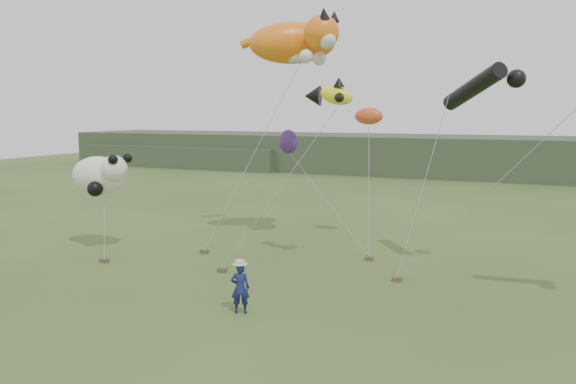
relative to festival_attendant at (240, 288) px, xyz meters
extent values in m
plane|color=#385123|center=(0.28, 0.75, -0.83)|extent=(120.00, 120.00, 0.00)
cube|color=#2D3D28|center=(0.28, 45.75, 1.17)|extent=(90.00, 12.00, 4.00)
cube|color=#2D3D28|center=(-29.72, 42.75, 0.42)|extent=(25.00, 8.00, 2.50)
imported|color=navy|center=(0.00, 0.00, 0.00)|extent=(0.71, 0.60, 1.66)
cube|color=brown|center=(-5.25, 6.26, -0.74)|extent=(0.34, 0.27, 0.18)
cube|color=brown|center=(-2.93, 3.87, -0.74)|extent=(0.34, 0.27, 0.18)
cube|color=brown|center=(3.93, 5.46, -0.74)|extent=(0.34, 0.27, 0.18)
cube|color=brown|center=(-8.37, 3.13, -0.74)|extent=(0.34, 0.27, 0.18)
cube|color=brown|center=(2.11, 8.07, -0.74)|extent=(0.34, 0.27, 0.18)
ellipsoid|color=orange|center=(-2.54, 10.34, 9.00)|extent=(4.71, 4.35, 2.21)
sphere|color=orange|center=(-0.72, 9.43, 9.27)|extent=(1.63, 1.63, 1.63)
cone|color=black|center=(-0.45, 8.98, 10.04)|extent=(0.51, 0.62, 0.61)
cone|color=black|center=(-0.27, 9.88, 10.04)|extent=(0.51, 0.59, 0.58)
sphere|color=silver|center=(-0.36, 9.16, 8.90)|extent=(0.82, 0.82, 0.82)
ellipsoid|color=silver|center=(-2.35, 10.06, 8.27)|extent=(1.60, 0.80, 0.50)
sphere|color=silver|center=(-1.27, 8.89, 8.18)|extent=(0.64, 0.64, 0.64)
sphere|color=silver|center=(-1.08, 10.16, 8.18)|extent=(0.64, 0.64, 0.64)
cylinder|color=orange|center=(-4.90, 11.06, 9.36)|extent=(1.69, 1.24, 0.99)
ellipsoid|color=#FFF31D|center=(1.08, 6.33, 6.32)|extent=(1.54, 0.80, 1.01)
cone|color=black|center=(-0.07, 6.61, 6.32)|extent=(0.80, 0.96, 0.86)
cone|color=black|center=(1.17, 6.33, 6.85)|extent=(0.48, 0.48, 0.38)
cone|color=black|center=(1.37, 5.85, 6.22)|extent=(0.51, 0.54, 0.38)
cone|color=black|center=(1.37, 6.80, 6.22)|extent=(0.51, 0.54, 0.38)
cylinder|color=black|center=(6.15, 8.36, 6.62)|extent=(2.75, 3.19, 1.78)
sphere|color=black|center=(7.74, 7.79, 6.91)|extent=(0.71, 0.71, 0.71)
ellipsoid|color=white|center=(-10.43, 5.26, 2.67)|extent=(2.76, 1.84, 1.84)
sphere|color=white|center=(-9.20, 4.95, 3.08)|extent=(1.23, 1.23, 1.23)
sphere|color=black|center=(-8.89, 4.54, 3.54)|extent=(0.45, 0.45, 0.45)
sphere|color=black|center=(-8.79, 5.41, 3.54)|extent=(0.45, 0.45, 0.45)
sphere|color=black|center=(-9.92, 4.44, 2.16)|extent=(0.72, 0.72, 0.72)
sphere|color=black|center=(-11.24, 5.57, 2.26)|extent=(0.72, 0.72, 0.72)
ellipsoid|color=#DC4E26|center=(0.93, 11.86, 5.47)|extent=(1.43, 0.84, 0.84)
ellipsoid|color=#43226A|center=(-3.65, 12.38, 4.08)|extent=(1.06, 0.71, 1.30)
camera|label=1|loc=(8.39, -15.48, 5.63)|focal=35.00mm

